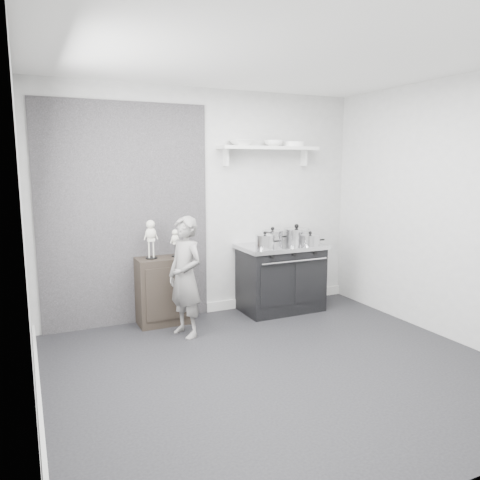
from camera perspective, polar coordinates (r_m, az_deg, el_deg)
name	(u,v)px	position (r m, az deg, el deg)	size (l,w,h in m)	color
ground	(277,368)	(4.40, 4.59, -15.29)	(4.00, 4.00, 0.00)	black
room_shell	(263,186)	(4.10, 2.76, 6.62)	(4.02, 3.62, 2.71)	#A6A6A3
wall_shelf	(269,149)	(5.86, 3.55, 11.03)	(1.30, 0.26, 0.24)	silver
stove	(281,277)	(5.89, 5.01, -4.56)	(1.04, 0.65, 0.84)	black
side_cabinet	(164,291)	(5.47, -9.29, -6.12)	(0.60, 0.35, 0.78)	black
child	(185,277)	(4.99, -6.67, -4.49)	(0.47, 0.31, 1.29)	slate
pot_front_left	(265,241)	(5.54, 3.05, -0.16)	(0.32, 0.23, 0.20)	silver
pot_back_left	(273,237)	(5.88, 3.99, 0.40)	(0.35, 0.26, 0.21)	silver
pot_back_right	(296,235)	(6.03, 6.90, 0.62)	(0.41, 0.33, 0.23)	silver
pot_front_right	(310,240)	(5.77, 8.54, 0.00)	(0.33, 0.25, 0.18)	silver
skeleton_full	(151,236)	(5.30, -10.82, 0.44)	(0.14, 0.09, 0.50)	beige
skeleton_torso	(175,241)	(5.38, -7.91, -0.13)	(0.10, 0.06, 0.36)	beige
bowl_large	(241,143)	(5.69, 0.17, 11.77)	(0.28, 0.28, 0.07)	white
bowl_small	(274,143)	(5.89, 4.12, 11.68)	(0.23, 0.23, 0.07)	white
plate_stack	(294,144)	(6.03, 6.57, 11.53)	(0.26, 0.26, 0.06)	white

